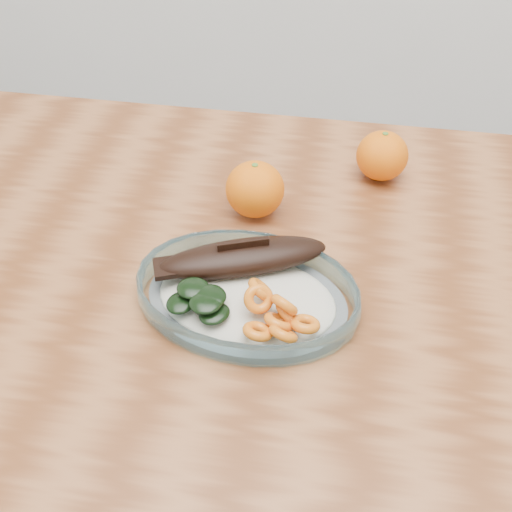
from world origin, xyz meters
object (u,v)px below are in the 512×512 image
object	(u,v)px
dining_table	(276,338)
plated_meal	(247,291)
orange_left	(255,189)
orange_right	(382,156)

from	to	relation	value
dining_table	plated_meal	world-z (taller)	plated_meal
plated_meal	orange_left	distance (m)	0.17
dining_table	plated_meal	size ratio (longest dim) A/B	2.34
orange_left	dining_table	bearing A→B (deg)	-68.76
dining_table	orange_right	distance (m)	0.30
orange_left	orange_right	size ratio (longest dim) A/B	1.06
dining_table	orange_right	xyz separation A→B (m)	(0.11, 0.24, 0.14)
dining_table	orange_left	size ratio (longest dim) A/B	15.55
dining_table	plated_meal	xyz separation A→B (m)	(-0.03, -0.04, 0.12)
orange_left	orange_right	distance (m)	0.20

